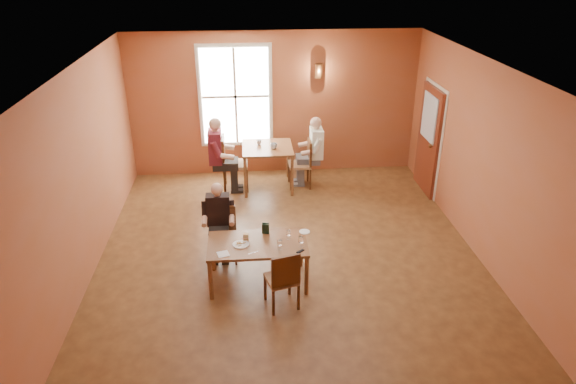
{
  "coord_description": "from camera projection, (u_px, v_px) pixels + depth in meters",
  "views": [
    {
      "loc": [
        -0.62,
        -6.92,
        4.49
      ],
      "look_at": [
        0.0,
        0.2,
        1.05
      ],
      "focal_mm": 32.0,
      "sensor_mm": 36.0,
      "label": 1
    }
  ],
  "objects": [
    {
      "name": "ground",
      "position": [
        289.0,
        256.0,
        8.21
      ],
      "size": [
        6.0,
        7.0,
        0.01
      ],
      "primitive_type": "cube",
      "color": "brown",
      "rests_on": "ground"
    },
    {
      "name": "wall_back",
      "position": [
        274.0,
        104.0,
        10.7
      ],
      "size": [
        6.0,
        0.04,
        3.0
      ],
      "primitive_type": "cube",
      "color": "brown",
      "rests_on": "ground"
    },
    {
      "name": "wall_front",
      "position": [
        325.0,
        330.0,
        4.42
      ],
      "size": [
        6.0,
        0.04,
        3.0
      ],
      "primitive_type": "cube",
      "color": "brown",
      "rests_on": "ground"
    },
    {
      "name": "wall_left",
      "position": [
        80.0,
        178.0,
        7.32
      ],
      "size": [
        0.04,
        7.0,
        3.0
      ],
      "primitive_type": "cube",
      "color": "brown",
      "rests_on": "ground"
    },
    {
      "name": "wall_right",
      "position": [
        485.0,
        164.0,
        7.79
      ],
      "size": [
        0.04,
        7.0,
        3.0
      ],
      "primitive_type": "cube",
      "color": "brown",
      "rests_on": "ground"
    },
    {
      "name": "ceiling",
      "position": [
        289.0,
        68.0,
        6.91
      ],
      "size": [
        6.0,
        7.0,
        0.04
      ],
      "primitive_type": "cube",
      "color": "white",
      "rests_on": "wall_back"
    },
    {
      "name": "window",
      "position": [
        235.0,
        97.0,
        10.51
      ],
      "size": [
        1.36,
        0.1,
        1.96
      ],
      "primitive_type": "cube",
      "color": "white",
      "rests_on": "wall_back"
    },
    {
      "name": "door",
      "position": [
        428.0,
        140.0,
        10.05
      ],
      "size": [
        0.12,
        1.04,
        2.1
      ],
      "primitive_type": "cube",
      "color": "maroon",
      "rests_on": "ground"
    },
    {
      "name": "wall_sconce",
      "position": [
        319.0,
        71.0,
        10.38
      ],
      "size": [
        0.16,
        0.16,
        0.28
      ],
      "primitive_type": "cylinder",
      "color": "brown",
      "rests_on": "wall_back"
    },
    {
      "name": "main_table",
      "position": [
        258.0,
        263.0,
        7.45
      ],
      "size": [
        1.42,
        0.8,
        0.66
      ],
      "primitive_type": null,
      "color": "brown",
      "rests_on": "ground"
    },
    {
      "name": "chair_diner_main",
      "position": [
        224.0,
        236.0,
        7.95
      ],
      "size": [
        0.38,
        0.38,
        0.86
      ],
      "primitive_type": null,
      "rotation": [
        0.0,
        0.0,
        3.14
      ],
      "color": "#411F0F",
      "rests_on": "ground"
    },
    {
      "name": "diner_main",
      "position": [
        224.0,
        228.0,
        7.86
      ],
      "size": [
        0.47,
        0.47,
        1.18
      ],
      "primitive_type": null,
      "rotation": [
        0.0,
        0.0,
        3.14
      ],
      "color": "#372318",
      "rests_on": "ground"
    },
    {
      "name": "chair_empty",
      "position": [
        281.0,
        278.0,
        6.92
      ],
      "size": [
        0.48,
        0.48,
        0.9
      ],
      "primitive_type": null,
      "rotation": [
        0.0,
        0.0,
        0.26
      ],
      "color": "brown",
      "rests_on": "ground"
    },
    {
      "name": "plate_food",
      "position": [
        241.0,
        244.0,
        7.26
      ],
      "size": [
        0.31,
        0.31,
        0.03
      ],
      "primitive_type": "cylinder",
      "rotation": [
        0.0,
        0.0,
        -0.43
      ],
      "color": "white",
      "rests_on": "main_table"
    },
    {
      "name": "sandwich",
      "position": [
        246.0,
        238.0,
        7.35
      ],
      "size": [
        0.08,
        0.08,
        0.09
      ],
      "primitive_type": "cube",
      "rotation": [
        0.0,
        0.0,
        0.03
      ],
      "color": "tan",
      "rests_on": "main_table"
    },
    {
      "name": "goblet_a",
      "position": [
        289.0,
        234.0,
        7.37
      ],
      "size": [
        0.07,
        0.07,
        0.16
      ],
      "primitive_type": null,
      "rotation": [
        0.0,
        0.0,
        0.0
      ],
      "color": "white",
      "rests_on": "main_table"
    },
    {
      "name": "goblet_b",
      "position": [
        301.0,
        241.0,
        7.17
      ],
      "size": [
        0.09,
        0.09,
        0.18
      ],
      "primitive_type": null,
      "rotation": [
        0.0,
        0.0,
        -0.24
      ],
      "color": "white",
      "rests_on": "main_table"
    },
    {
      "name": "goblet_c",
      "position": [
        280.0,
        245.0,
        7.11
      ],
      "size": [
        0.07,
        0.07,
        0.17
      ],
      "primitive_type": null,
      "rotation": [
        0.0,
        0.0,
        -0.01
      ],
      "color": "white",
      "rests_on": "main_table"
    },
    {
      "name": "menu_stand",
      "position": [
        266.0,
        229.0,
        7.51
      ],
      "size": [
        0.11,
        0.07,
        0.17
      ],
      "primitive_type": "cube",
      "rotation": [
        0.0,
        0.0,
        -0.2
      ],
      "color": "black",
      "rests_on": "main_table"
    },
    {
      "name": "knife",
      "position": [
        253.0,
        253.0,
        7.08
      ],
      "size": [
        0.16,
        0.09,
        0.0
      ],
      "primitive_type": "cube",
      "rotation": [
        0.0,
        0.0,
        0.46
      ],
      "color": "silver",
      "rests_on": "main_table"
    },
    {
      "name": "napkin",
      "position": [
        223.0,
        254.0,
        7.05
      ],
      "size": [
        0.19,
        0.19,
        0.01
      ],
      "primitive_type": "cube",
      "rotation": [
        0.0,
        0.0,
        0.27
      ],
      "color": "white",
      "rests_on": "main_table"
    },
    {
      "name": "side_plate",
      "position": [
        304.0,
        232.0,
        7.58
      ],
      "size": [
        0.21,
        0.21,
        0.01
      ],
      "primitive_type": "cylinder",
      "rotation": [
        0.0,
        0.0,
        -0.37
      ],
      "color": "white",
      "rests_on": "main_table"
    },
    {
      "name": "sunglasses",
      "position": [
        300.0,
        251.0,
        7.1
      ],
      "size": [
        0.12,
        0.1,
        0.01
      ],
      "primitive_type": "cube",
      "rotation": [
        0.0,
        0.0,
        0.64
      ],
      "color": "black",
      "rests_on": "main_table"
    },
    {
      "name": "second_table",
      "position": [
        268.0,
        167.0,
        10.39
      ],
      "size": [
        0.99,
        0.99,
        0.88
      ],
      "primitive_type": null,
      "color": "brown",
      "rests_on": "ground"
    },
    {
      "name": "chair_diner_white",
      "position": [
        300.0,
        163.0,
        10.42
      ],
      "size": [
        0.44,
        0.44,
        0.99
      ],
      "primitive_type": null,
      "rotation": [
        0.0,
        0.0,
        1.57
      ],
      "color": "#583112",
      "rests_on": "ground"
    },
    {
      "name": "diner_white",
      "position": [
        301.0,
        154.0,
        10.34
      ],
      "size": [
        0.55,
        0.55,
        1.38
      ],
      "primitive_type": null,
      "rotation": [
        0.0,
        0.0,
        1.57
      ],
      "color": "silver",
      "rests_on": "ground"
    },
    {
      "name": "chair_diner_maroon",
      "position": [
        235.0,
        163.0,
        10.29
      ],
      "size": [
        0.49,
        0.49,
        1.11
      ],
      "primitive_type": null,
      "rotation": [
        0.0,
        0.0,
        -1.57
      ],
      "color": "brown",
      "rests_on": "ground"
    },
    {
      "name": "diner_maroon",
      "position": [
        233.0,
        154.0,
        10.21
      ],
      "size": [
        0.59,
        0.59,
        1.48
      ],
      "primitive_type": null,
      "rotation": [
        0.0,
        0.0,
        -1.57
      ],
      "color": "#4E181D",
      "rests_on": "ground"
    },
    {
      "name": "cup_a",
      "position": [
        274.0,
        146.0,
        10.09
      ],
      "size": [
        0.17,
        0.17,
        0.11
      ],
      "primitive_type": "imported",
      "rotation": [
        0.0,
        0.0,
        -0.27
      ],
      "color": "white",
      "rests_on": "second_table"
    },
    {
      "name": "cup_b",
      "position": [
        259.0,
        142.0,
        10.29
      ],
      "size": [
        0.13,
        0.13,
        0.1
      ],
      "primitive_type": "imported",
      "rotation": [
        0.0,
        0.0,
        0.23
      ],
      "color": "silver",
      "rests_on": "second_table"
    }
  ]
}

